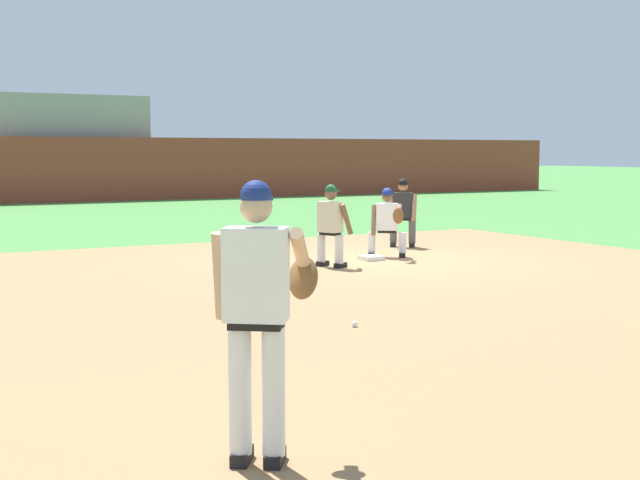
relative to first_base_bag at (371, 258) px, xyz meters
name	(u,v)px	position (x,y,z in m)	size (l,w,h in m)	color
ground_plane	(371,260)	(0.00, 0.00, -0.04)	(160.00, 160.00, 0.00)	#47843D
infield_dirt_patch	(342,313)	(-3.22, -4.47, -0.04)	(18.00, 18.00, 0.01)	#9E754C
first_base_bag	(371,258)	(0.00, 0.00, 0.00)	(0.38, 0.38, 0.09)	white
baseball	(355,324)	(-3.53, -5.31, -0.01)	(0.07, 0.07, 0.07)	white
pitcher	(260,304)	(-6.40, -8.91, 1.01)	(0.84, 0.56, 1.86)	black
first_baseman	(388,220)	(0.53, 0.24, 0.69)	(0.72, 1.09, 1.34)	black
baserunner	(331,222)	(-1.13, -0.48, 0.75)	(0.59, 0.67, 1.46)	black
umpire	(403,210)	(1.83, 1.67, 0.75)	(0.68, 0.65, 1.46)	black
outfield_wall	(81,169)	(0.00, 22.00, 1.26)	(48.00, 0.50, 2.60)	brown
stadium_seating_block	(67,147)	(0.00, 24.47, 2.16)	(6.33, 3.35, 4.35)	gray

